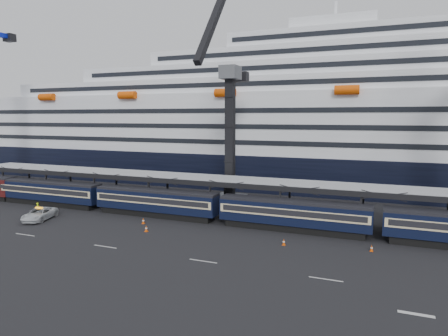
# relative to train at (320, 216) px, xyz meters

# --- Properties ---
(ground) EXTENTS (260.00, 260.00, 0.00)m
(ground) POSITION_rel_train_xyz_m (4.65, -10.00, -2.20)
(ground) COLOR black
(ground) RESTS_ON ground
(train) EXTENTS (133.05, 3.00, 4.05)m
(train) POSITION_rel_train_xyz_m (0.00, 0.00, 0.00)
(train) COLOR black
(train) RESTS_ON ground
(canopy) EXTENTS (130.00, 6.25, 5.53)m
(canopy) POSITION_rel_train_xyz_m (4.65, 4.00, 3.05)
(canopy) COLOR #92949A
(canopy) RESTS_ON ground
(cruise_ship) EXTENTS (214.09, 28.84, 34.00)m
(cruise_ship) POSITION_rel_train_xyz_m (3.57, 35.99, 10.14)
(cruise_ship) COLOR black
(cruise_ship) RESTS_ON ground
(crane_dark_near) EXTENTS (4.50, 17.75, 35.08)m
(crane_dark_near) POSITION_rel_train_xyz_m (-15.35, 8.59, 9.73)
(crane_dark_near) COLOR #44474B
(crane_dark_near) RESTS_ON ground
(pickup_truck) EXTENTS (4.28, 6.51, 1.66)m
(pickup_truck) POSITION_rel_train_xyz_m (-37.37, -7.95, -1.37)
(pickup_truck) COLOR silver
(pickup_truck) RESTS_ON ground
(worker) EXTENTS (0.72, 0.64, 1.66)m
(worker) POSITION_rel_train_xyz_m (-40.47, -5.30, -1.37)
(worker) COLOR #DAF90D
(worker) RESTS_ON ground
(traffic_cone_a) EXTENTS (0.42, 0.42, 0.85)m
(traffic_cone_a) POSITION_rel_train_xyz_m (-39.78, -5.85, -1.78)
(traffic_cone_a) COLOR #DF4C07
(traffic_cone_a) RESTS_ON ground
(traffic_cone_b) EXTENTS (0.41, 0.41, 0.82)m
(traffic_cone_b) POSITION_rel_train_xyz_m (-20.36, -7.28, -1.80)
(traffic_cone_b) COLOR #DF4C07
(traffic_cone_b) RESTS_ON ground
(traffic_cone_c) EXTENTS (0.40, 0.40, 0.79)m
(traffic_cone_c) POSITION_rel_train_xyz_m (-22.80, -4.23, -1.81)
(traffic_cone_c) COLOR #DF4C07
(traffic_cone_c) RESTS_ON ground
(traffic_cone_d) EXTENTS (0.38, 0.38, 0.76)m
(traffic_cone_d) POSITION_rel_train_xyz_m (-3.05, -6.09, -1.83)
(traffic_cone_d) COLOR #DF4C07
(traffic_cone_d) RESTS_ON ground
(traffic_cone_e) EXTENTS (0.37, 0.37, 0.74)m
(traffic_cone_e) POSITION_rel_train_xyz_m (6.16, -4.61, -1.84)
(traffic_cone_e) COLOR #DF4C07
(traffic_cone_e) RESTS_ON ground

